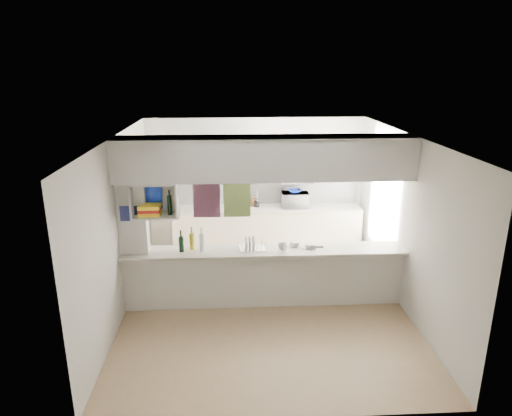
{
  "coord_description": "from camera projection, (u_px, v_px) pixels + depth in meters",
  "views": [
    {
      "loc": [
        -0.48,
        -6.27,
        3.54
      ],
      "look_at": [
        -0.1,
        0.5,
        1.41
      ],
      "focal_mm": 32.0,
      "sensor_mm": 36.0,
      "label": 1
    }
  ],
  "objects": [
    {
      "name": "servery_partition",
      "position": [
        253.0,
        202.0,
        6.55
      ],
      "size": [
        4.2,
        0.5,
        2.6
      ],
      "color": "silver",
      "rests_on": "floor"
    },
    {
      "name": "plastic_tubs",
      "position": [
        302.0,
        245.0,
        6.87
      ],
      "size": [
        0.5,
        0.23,
        0.08
      ],
      "color": "silver",
      "rests_on": "breakfast_bar"
    },
    {
      "name": "wine_bottles",
      "position": [
        192.0,
        242.0,
        6.71
      ],
      "size": [
        0.37,
        0.15,
        0.36
      ],
      "color": "black",
      "rests_on": "breakfast_bar"
    },
    {
      "name": "microwave",
      "position": [
        295.0,
        200.0,
        8.78
      ],
      "size": [
        0.52,
        0.36,
        0.28
      ],
      "primitive_type": "imported",
      "rotation": [
        0.0,
        0.0,
        3.11
      ],
      "color": "white",
      "rests_on": "bench_top"
    },
    {
      "name": "wall_left",
      "position": [
        119.0,
        228.0,
        6.56
      ],
      "size": [
        0.0,
        4.8,
        4.8
      ],
      "primitive_type": "plane",
      "rotation": [
        1.57,
        0.0,
        1.57
      ],
      "color": "silver",
      "rests_on": "floor"
    },
    {
      "name": "floor",
      "position": [
        264.0,
        305.0,
        7.05
      ],
      "size": [
        4.8,
        4.8,
        0.0
      ],
      "primitive_type": "plane",
      "color": "tan",
      "rests_on": "ground"
    },
    {
      "name": "knife_block",
      "position": [
        254.0,
        202.0,
        8.83
      ],
      "size": [
        0.11,
        0.1,
        0.19
      ],
      "primitive_type": "cube",
      "rotation": [
        0.0,
        0.0,
        -0.33
      ],
      "color": "brown",
      "rests_on": "bench_top"
    },
    {
      "name": "wall_right",
      "position": [
        406.0,
        223.0,
        6.78
      ],
      "size": [
        0.0,
        4.8,
        4.8
      ],
      "primitive_type": "plane",
      "rotation": [
        1.57,
        0.0,
        -1.57
      ],
      "color": "silver",
      "rests_on": "floor"
    },
    {
      "name": "bowl",
      "position": [
        295.0,
        191.0,
        8.72
      ],
      "size": [
        0.25,
        0.25,
        0.06
      ],
      "primitive_type": "imported",
      "color": "#0D2594",
      "rests_on": "microwave"
    },
    {
      "name": "cup",
      "position": [
        283.0,
        247.0,
        6.71
      ],
      "size": [
        0.15,
        0.15,
        0.11
      ],
      "primitive_type": "imported",
      "rotation": [
        0.0,
        0.0,
        -0.12
      ],
      "color": "white",
      "rests_on": "dish_rack"
    },
    {
      "name": "cubby_shelf",
      "position": [
        154.0,
        202.0,
        6.4
      ],
      "size": [
        0.65,
        0.35,
        0.5
      ],
      "color": "white",
      "rests_on": "bulkhead"
    },
    {
      "name": "dish_rack",
      "position": [
        252.0,
        244.0,
        6.78
      ],
      "size": [
        0.41,
        0.33,
        0.2
      ],
      "rotation": [
        0.0,
        0.0,
        0.12
      ],
      "color": "silver",
      "rests_on": "breakfast_bar"
    },
    {
      "name": "kitchen_run",
      "position": [
        265.0,
        211.0,
        8.85
      ],
      "size": [
        3.6,
        0.63,
        2.24
      ],
      "color": "beige",
      "rests_on": "floor"
    },
    {
      "name": "utensil_jar",
      "position": [
        257.0,
        203.0,
        8.81
      ],
      "size": [
        0.1,
        0.1,
        0.14
      ],
      "primitive_type": "cylinder",
      "color": "black",
      "rests_on": "bench_top"
    },
    {
      "name": "wall_back",
      "position": [
        256.0,
        185.0,
        8.95
      ],
      "size": [
        4.2,
        0.0,
        4.2
      ],
      "primitive_type": "plane",
      "rotation": [
        1.57,
        0.0,
        0.0
      ],
      "color": "silver",
      "rests_on": "floor"
    },
    {
      "name": "ceiling",
      "position": [
        265.0,
        137.0,
        6.28
      ],
      "size": [
        4.8,
        4.8,
        0.0
      ],
      "primitive_type": "plane",
      "color": "white",
      "rests_on": "wall_back"
    }
  ]
}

